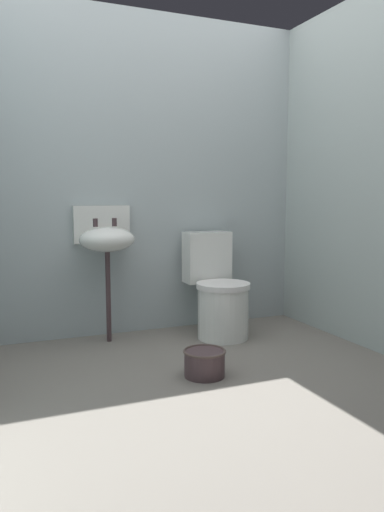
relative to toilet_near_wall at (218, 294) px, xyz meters
name	(u,v)px	position (x,y,z in m)	size (l,w,h in m)	color
ground_plane	(214,392)	(-0.47, -0.92, -0.36)	(2.97, 2.94, 0.08)	slate
wall_back	(142,175)	(-0.47, 0.40, 0.90)	(2.97, 0.10, 2.44)	#A2AEB0
toilet_near_wall	(218,294)	(0.00, 0.00, 0.00)	(0.40, 0.59, 0.78)	white
sink	(106,239)	(-0.81, 0.19, 0.43)	(0.42, 0.35, 0.99)	#413033
bucket	(205,362)	(-0.45, -0.76, -0.24)	(0.26, 0.26, 0.16)	#413033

